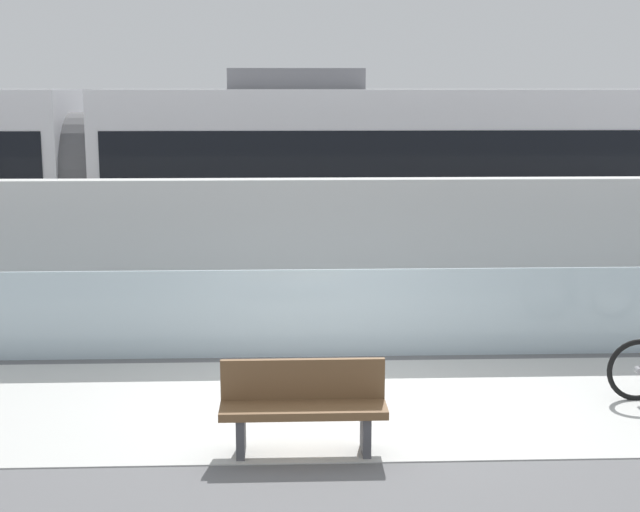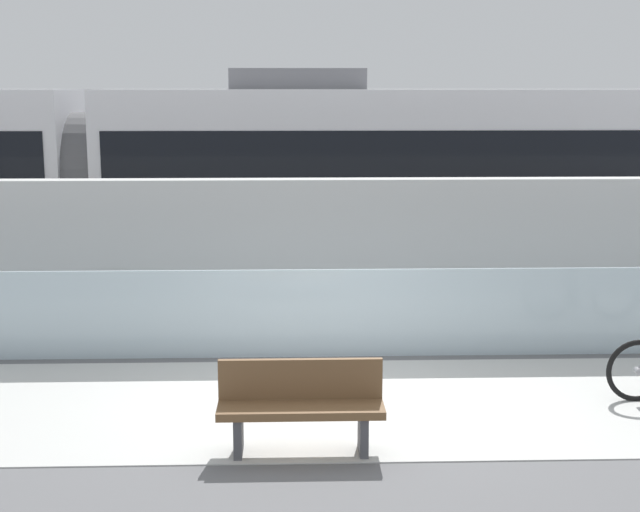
% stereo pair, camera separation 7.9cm
% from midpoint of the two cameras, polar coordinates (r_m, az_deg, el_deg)
% --- Properties ---
extents(ground_plane, '(200.00, 200.00, 0.00)m').
position_cam_midpoint_polar(ground_plane, '(10.18, 0.72, -9.40)').
color(ground_plane, slate).
extents(bike_path_deck, '(32.00, 3.20, 0.01)m').
position_cam_midpoint_polar(bike_path_deck, '(10.18, 0.72, -9.36)').
color(bike_path_deck, silver).
rests_on(bike_path_deck, ground).
extents(glass_parapet, '(32.00, 0.05, 1.17)m').
position_cam_midpoint_polar(glass_parapet, '(11.78, 0.32, -3.64)').
color(glass_parapet, silver).
rests_on(glass_parapet, ground).
extents(concrete_barrier_wall, '(32.00, 0.36, 2.16)m').
position_cam_midpoint_polar(concrete_barrier_wall, '(13.43, 0.03, 0.31)').
color(concrete_barrier_wall, silver).
rests_on(concrete_barrier_wall, ground).
extents(tram_rail_near, '(32.00, 0.08, 0.01)m').
position_cam_midpoint_polar(tram_rail_near, '(16.07, -0.27, -1.88)').
color(tram_rail_near, '#595654').
rests_on(tram_rail_near, ground).
extents(tram_rail_far, '(32.00, 0.08, 0.01)m').
position_cam_midpoint_polar(tram_rail_far, '(17.48, -0.40, -0.86)').
color(tram_rail_far, '#595654').
rests_on(tram_rail_far, ground).
extents(tram, '(22.56, 2.54, 3.81)m').
position_cam_midpoint_polar(tram, '(16.87, -14.27, 4.89)').
color(tram, silver).
rests_on(tram, ground).
extents(bench, '(1.60, 0.45, 0.89)m').
position_cam_midpoint_polar(bench, '(8.80, -0.97, -9.35)').
color(bench, brown).
rests_on(bench, ground).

